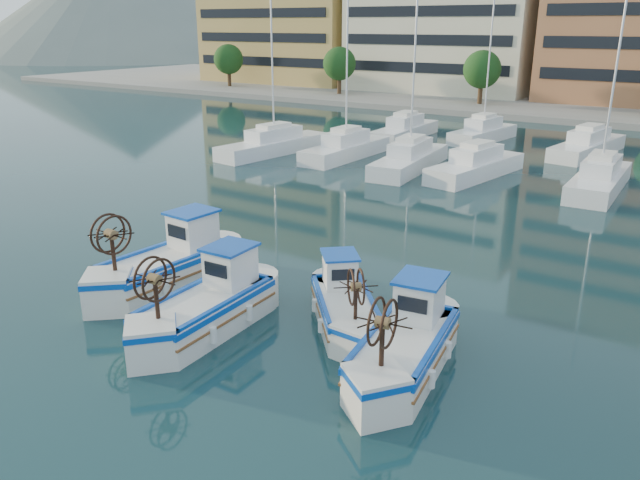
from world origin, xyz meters
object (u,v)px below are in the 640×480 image
(fishing_boat_d, at_px, (406,343))
(fishing_boat_b, at_px, (209,304))
(fishing_boat_a, at_px, (169,263))
(fishing_boat_c, at_px, (345,304))

(fishing_boat_d, bearing_deg, fishing_boat_b, -177.65)
(fishing_boat_b, bearing_deg, fishing_boat_d, 8.34)
(fishing_boat_b, height_order, fishing_boat_d, fishing_boat_b)
(fishing_boat_a, relative_size, fishing_boat_d, 1.08)
(fishing_boat_c, height_order, fishing_boat_d, fishing_boat_d)
(fishing_boat_a, xyz_separation_m, fishing_boat_d, (9.47, -0.46, -0.08))
(fishing_boat_a, xyz_separation_m, fishing_boat_b, (3.44, -1.64, -0.05))
(fishing_boat_a, bearing_deg, fishing_boat_d, 0.52)
(fishing_boat_a, height_order, fishing_boat_b, fishing_boat_a)
(fishing_boat_a, relative_size, fishing_boat_b, 1.07)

